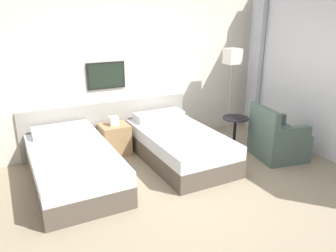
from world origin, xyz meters
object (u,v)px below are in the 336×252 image
at_px(floor_lamp, 232,63).
at_px(side_table, 235,128).
at_px(armchair, 277,141).
at_px(bed_near_door, 74,166).
at_px(nightstand, 115,139).
at_px(bed_near_window, 179,145).

height_order(floor_lamp, side_table, floor_lamp).
height_order(floor_lamp, armchair, floor_lamp).
relative_size(bed_near_door, nightstand, 3.02).
bearing_deg(side_table, bed_near_door, 177.05).
distance_m(side_table, armchair, 0.70).
bearing_deg(nightstand, bed_near_window, -40.35).
relative_size(floor_lamp, side_table, 2.75).
bearing_deg(bed_near_door, floor_lamp, 8.48).
bearing_deg(armchair, floor_lamp, 18.95).
bearing_deg(bed_near_door, side_table, -2.95).
xyz_separation_m(bed_near_door, floor_lamp, (2.99, 0.45, 1.17)).
relative_size(bed_near_window, floor_lamp, 1.17).
relative_size(side_table, armchair, 0.70).
xyz_separation_m(bed_near_door, nightstand, (0.84, 0.71, 0.01)).
relative_size(nightstand, armchair, 0.75).
relative_size(bed_near_window, nightstand, 3.02).
height_order(bed_near_window, nightstand, nightstand).
distance_m(bed_near_window, armchair, 1.61).
distance_m(floor_lamp, armchair, 1.58).
xyz_separation_m(floor_lamp, armchair, (0.14, -1.10, -1.13)).
relative_size(bed_near_door, floor_lamp, 1.17).
distance_m(bed_near_window, nightstand, 1.10).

